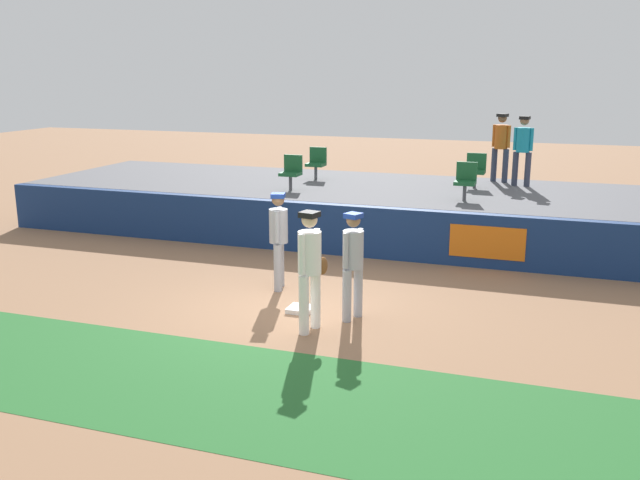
% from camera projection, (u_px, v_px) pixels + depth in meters
% --- Properties ---
extents(ground_plane, '(60.00, 60.00, 0.00)m').
position_uv_depth(ground_plane, '(297.00, 309.00, 11.76)').
color(ground_plane, '#936B4C').
extents(grass_foreground_strip, '(18.00, 2.80, 0.01)m').
position_uv_depth(grass_foreground_strip, '(209.00, 387.00, 8.89)').
color(grass_foreground_strip, '#26662B').
rests_on(grass_foreground_strip, ground_plane).
extents(first_base, '(0.40, 0.40, 0.08)m').
position_uv_depth(first_base, '(300.00, 309.00, 11.65)').
color(first_base, white).
rests_on(first_base, ground_plane).
extents(player_fielder_home, '(0.44, 0.56, 1.88)m').
position_uv_depth(player_fielder_home, '(310.00, 263.00, 10.56)').
color(player_fielder_home, white).
rests_on(player_fielder_home, ground_plane).
extents(player_runner_visitor, '(0.41, 0.49, 1.78)m').
position_uv_depth(player_runner_visitor, '(279.00, 234.00, 12.65)').
color(player_runner_visitor, '#9EA3AD').
rests_on(player_runner_visitor, ground_plane).
extents(player_coach_visitor, '(0.42, 0.47, 1.75)m').
position_uv_depth(player_coach_visitor, '(353.00, 258.00, 11.09)').
color(player_coach_visitor, '#9EA3AD').
rests_on(player_coach_visitor, ground_plane).
extents(field_wall, '(18.00, 0.26, 1.11)m').
position_uv_depth(field_wall, '(358.00, 231.00, 15.01)').
color(field_wall, navy).
rests_on(field_wall, ground_plane).
extents(bleacher_platform, '(18.00, 4.80, 1.10)m').
position_uv_depth(bleacher_platform, '(386.00, 209.00, 17.37)').
color(bleacher_platform, '#59595E').
rests_on(bleacher_platform, ground_plane).
extents(seat_front_right, '(0.45, 0.44, 0.84)m').
position_uv_depth(seat_front_right, '(466.00, 179.00, 15.44)').
color(seat_front_right, '#4C4C51').
rests_on(seat_front_right, bleacher_platform).
extents(seat_back_left, '(0.46, 0.44, 0.84)m').
position_uv_depth(seat_back_left, '(317.00, 162.00, 18.40)').
color(seat_back_left, '#4C4C51').
rests_on(seat_back_left, bleacher_platform).
extents(seat_back_right, '(0.47, 0.44, 0.84)m').
position_uv_depth(seat_back_right, '(476.00, 169.00, 17.09)').
color(seat_back_right, '#4C4C51').
rests_on(seat_back_right, bleacher_platform).
extents(seat_front_left, '(0.46, 0.44, 0.84)m').
position_uv_depth(seat_front_left, '(291.00, 171.00, 16.75)').
color(seat_front_left, '#4C4C51').
rests_on(seat_front_left, bleacher_platform).
extents(spectator_hooded, '(0.48, 0.38, 1.72)m').
position_uv_depth(spectator_hooded, '(523.00, 146.00, 17.21)').
color(spectator_hooded, '#33384C').
rests_on(spectator_hooded, bleacher_platform).
extents(spectator_capped, '(0.46, 0.42, 1.74)m').
position_uv_depth(spectator_capped, '(501.00, 143.00, 17.86)').
color(spectator_capped, '#33384C').
rests_on(spectator_capped, bleacher_platform).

